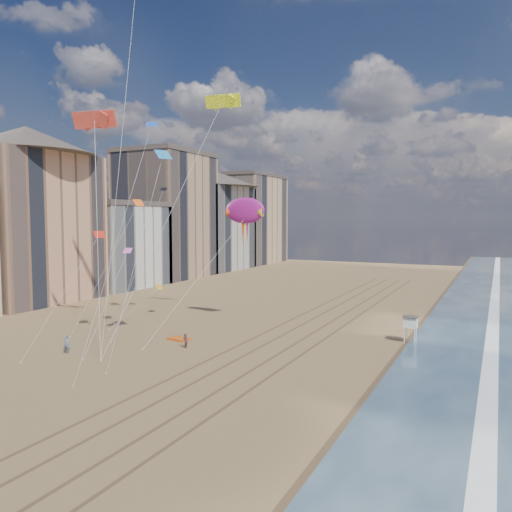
% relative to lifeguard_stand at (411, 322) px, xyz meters
% --- Properties ---
extents(ground, '(260.00, 260.00, 0.00)m').
position_rel_lifeguard_stand_xyz_m(ground, '(-15.13, -32.97, -2.26)').
color(ground, brown).
rests_on(ground, ground).
extents(wet_sand, '(260.00, 260.00, 0.00)m').
position_rel_lifeguard_stand_xyz_m(wet_sand, '(3.87, 7.03, -2.26)').
color(wet_sand, '#42301E').
rests_on(wet_sand, ground).
extents(foam, '(260.00, 260.00, 0.00)m').
position_rel_lifeguard_stand_xyz_m(foam, '(8.07, 7.03, -2.26)').
color(foam, white).
rests_on(foam, ground).
extents(tracks, '(7.68, 120.00, 0.01)m').
position_rel_lifeguard_stand_xyz_m(tracks, '(-12.58, -2.97, -2.26)').
color(tracks, brown).
rests_on(tracks, ground).
extents(buildings, '(34.72, 131.35, 29.00)m').
position_rel_lifeguard_stand_xyz_m(buildings, '(-60.86, 32.62, 11.29)').
color(buildings, '#C6B284').
rests_on(buildings, ground).
extents(lifeguard_stand, '(1.63, 1.63, 2.94)m').
position_rel_lifeguard_stand_xyz_m(lifeguard_stand, '(0.00, 0.00, 0.00)').
color(lifeguard_stand, silver).
rests_on(lifeguard_stand, ground).
extents(grounded_kite, '(2.45, 1.71, 0.26)m').
position_rel_lifeguard_stand_xyz_m(grounded_kite, '(-23.45, -10.20, -2.13)').
color(grounded_kite, '#D65312').
rests_on(grounded_kite, ground).
extents(show_kite, '(4.96, 8.29, 20.89)m').
position_rel_lifeguard_stand_xyz_m(show_kite, '(-20.41, 0.01, 12.28)').
color(show_kite, '#921671').
rests_on(show_kite, ground).
extents(kite_flyer_a, '(0.80, 0.66, 1.89)m').
position_rel_lifeguard_stand_xyz_m(kite_flyer_a, '(-30.29, -19.87, -1.32)').
color(kite_flyer_a, slate).
rests_on(kite_flyer_a, ground).
extents(kite_flyer_b, '(0.94, 0.87, 1.56)m').
position_rel_lifeguard_stand_xyz_m(kite_flyer_b, '(-20.82, -12.87, -1.48)').
color(kite_flyer_b, brown).
rests_on(kite_flyer_b, ground).
extents(parafoils, '(15.44, 12.52, 17.59)m').
position_rel_lifeguard_stand_xyz_m(parafoils, '(-28.00, -9.72, 29.90)').
color(parafoils, black).
rests_on(parafoils, ground).
extents(small_kites, '(15.77, 18.42, 19.50)m').
position_rel_lifeguard_stand_xyz_m(small_kites, '(-28.13, -10.27, 13.56)').
color(small_kites, orange).
rests_on(small_kites, ground).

